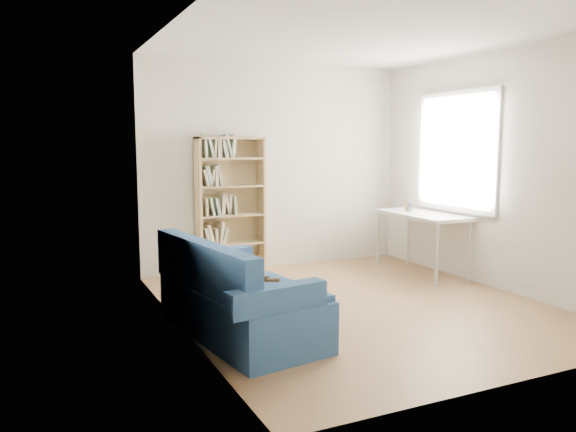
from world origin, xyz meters
The scene contains 6 objects.
ground centered at (0.00, 0.00, 0.00)m, with size 4.00×4.00×0.00m, color olive.
room_shell centered at (0.10, 0.03, 1.64)m, with size 3.54×4.04×2.62m.
sofa centered at (-1.37, -0.30, 0.31)m, with size 1.02×1.76×0.81m.
bookshelf centered at (-0.67, 1.85, 0.77)m, with size 0.84×0.26×1.67m.
desk centered at (1.44, 0.85, 0.68)m, with size 0.58×1.26×0.75m.
pen_cup centered at (1.41, 1.08, 0.81)m, with size 0.09×0.09×0.17m.
Camera 1 is at (-2.90, -4.61, 1.60)m, focal length 35.00 mm.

